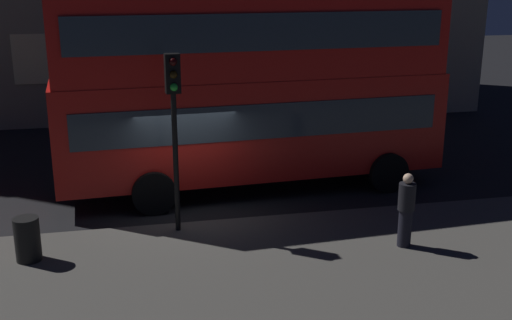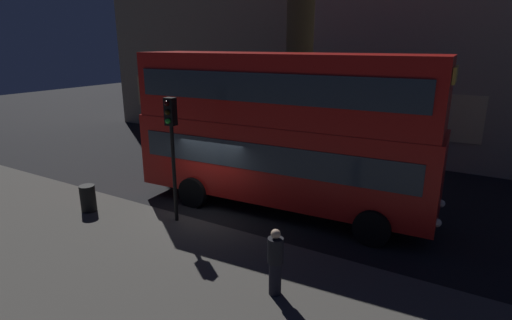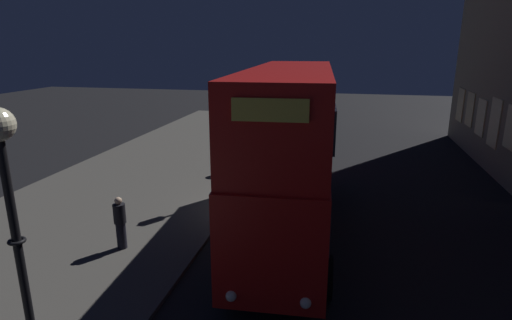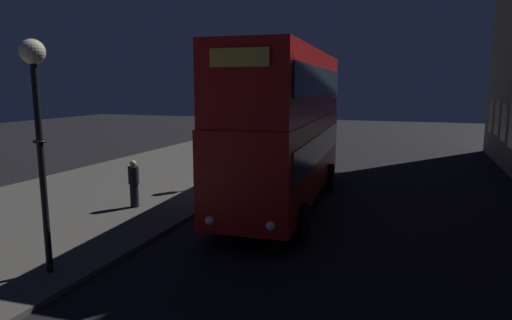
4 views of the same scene
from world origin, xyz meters
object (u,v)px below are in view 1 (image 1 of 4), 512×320
at_px(litter_bin, 27,239).
at_px(traffic_light_near_kerb, 174,106).
at_px(pedestrian, 406,209).
at_px(double_decker_bus, 252,81).

bearing_deg(litter_bin, traffic_light_near_kerb, 16.69).
bearing_deg(pedestrian, traffic_light_near_kerb, 142.39).
relative_size(double_decker_bus, pedestrian, 6.46).
distance_m(traffic_light_near_kerb, pedestrian, 5.45).
xyz_separation_m(traffic_light_near_kerb, pedestrian, (4.68, -1.89, -2.06)).
height_order(traffic_light_near_kerb, litter_bin, traffic_light_near_kerb).
bearing_deg(pedestrian, litter_bin, 157.47).
xyz_separation_m(double_decker_bus, litter_bin, (-5.46, -3.78, -2.45)).
height_order(double_decker_bus, pedestrian, double_decker_bus).
relative_size(double_decker_bus, traffic_light_near_kerb, 2.63).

